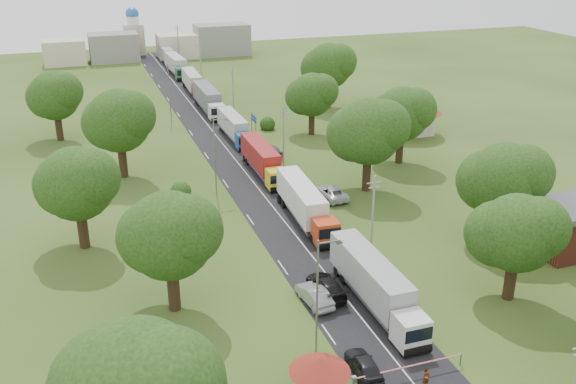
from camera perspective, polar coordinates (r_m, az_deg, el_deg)
name	(u,v)px	position (r m, az deg, el deg)	size (l,w,h in m)	color
ground	(297,237)	(70.17, 0.79, -4.03)	(260.00, 260.00, 0.00)	#2D4717
road	(248,175)	(87.70, -3.60, 1.48)	(8.00, 200.00, 0.04)	black
boom_barrier	(393,371)	(49.78, 9.30, -15.44)	(9.22, 0.35, 1.18)	slate
guard_booth	(320,373)	(46.96, 2.82, -15.81)	(4.40, 4.40, 3.45)	beige
info_sign	(254,122)	(101.79, -3.07, 6.24)	(0.12, 3.10, 4.10)	slate
pole_1	(373,216)	(64.32, 7.53, -2.17)	(1.60, 0.24, 9.00)	gray
pole_2	(284,137)	(88.57, -0.40, 4.94)	(1.60, 0.24, 9.00)	gray
pole_3	(233,92)	(114.54, -4.90, 8.88)	(1.60, 0.24, 9.00)	gray
pole_4	(201,63)	(141.29, -7.76, 11.33)	(1.60, 0.24, 9.00)	gray
pole_5	(178,42)	(168.44, -9.73, 12.97)	(1.60, 0.24, 9.00)	gray
lamp_0	(319,292)	(49.42, 2.77, -8.89)	(2.03, 0.22, 10.00)	slate
lamp_1	(216,152)	(80.07, -6.43, 3.54)	(2.03, 0.22, 10.00)	slate
lamp_2	(170,90)	(113.27, -10.43, 8.90)	(2.03, 0.22, 10.00)	slate
tree_2	(516,232)	(59.59, 19.62, -3.39)	(8.00, 8.00, 10.10)	#382616
tree_3	(504,179)	(70.05, 18.66, 1.14)	(8.80, 8.80, 11.07)	#382616
tree_4	(368,131)	(80.77, 7.12, 5.39)	(9.60, 9.60, 12.05)	#382616
tree_5	(401,114)	(91.77, 10.05, 6.87)	(8.80, 8.80, 11.07)	#382616
tree_6	(312,95)	(103.98, 2.12, 8.65)	(8.00, 8.00, 10.10)	#382616
tree_7	(328,66)	(120.61, 3.61, 11.14)	(9.60, 9.60, 12.05)	#382616
tree_10	(169,235)	(55.19, -10.53, -3.77)	(8.80, 8.80, 11.07)	#382616
tree_11	(77,183)	(68.65, -18.28, 0.76)	(8.80, 8.80, 11.07)	#382616
tree_12	(118,120)	(87.67, -14.84, 6.17)	(9.60, 9.60, 12.05)	#382616
tree_13	(54,95)	(107.09, -20.05, 8.07)	(8.80, 8.80, 11.07)	#382616
house_brick	(572,227)	(72.58, 23.96, -2.84)	(8.60, 6.60, 5.20)	maroon
house_cream	(409,112)	(106.46, 10.72, 6.96)	(10.08, 10.08, 5.80)	beige
distant_town	(157,45)	(172.83, -11.61, 12.67)	(52.00, 8.00, 8.00)	gray
church	(134,34)	(179.88, -13.54, 13.50)	(5.00, 5.00, 12.30)	beige
truck_0	(375,284)	(57.47, 7.75, -8.10)	(2.64, 15.19, 4.21)	silver
truck_1	(304,203)	(73.03, 1.46, -1.01)	(3.27, 15.21, 4.20)	red
truck_2	(262,159)	(87.52, -2.31, 2.94)	(2.55, 14.42, 4.00)	yellow
truck_3	(234,127)	(102.88, -4.82, 5.79)	(2.44, 13.63, 3.78)	#185290
truck_4	(208,99)	(119.46, -7.11, 8.18)	(2.69, 15.67, 4.35)	silver
truck_5	(193,82)	(134.87, -8.45, 9.65)	(2.76, 14.35, 3.97)	maroon
truck_6	(176,65)	(152.27, -9.89, 11.05)	(3.23, 15.20, 4.20)	#25633C
truck_7	(167,55)	(167.09, -10.74, 11.90)	(2.36, 13.62, 3.78)	silver
car_lane_front	(364,365)	(50.29, 6.76, -15.03)	(1.79, 4.46, 1.52)	black
car_lane_mid	(314,296)	(58.08, 2.36, -9.18)	(1.70, 4.88, 1.61)	gray
car_lane_rear	(327,286)	(59.49, 3.45, -8.36)	(2.31, 5.69, 1.65)	black
car_verge_near	(331,193)	(79.89, 3.87, -0.05)	(2.66, 5.77, 1.60)	silver
car_verge_far	(271,150)	(95.10, -1.52, 3.72)	(1.95, 4.84, 1.65)	#525559
pedestrian_near	(426,379)	(49.68, 12.17, -15.91)	(0.58, 0.38, 1.60)	gray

